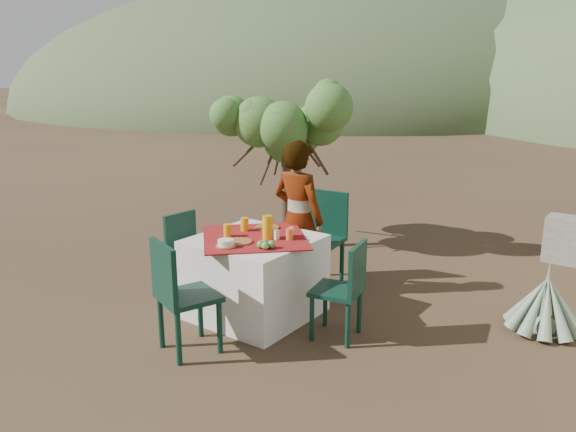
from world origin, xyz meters
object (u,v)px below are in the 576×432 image
object	(u,v)px
juice_pitcher	(268,227)
agave	(545,305)
chair_left	(188,251)
shrub_tree	(292,134)
table	(255,276)
chair_near	(179,292)
chair_right	(345,286)
chair_far	(323,233)
person	(298,219)

from	to	relation	value
juice_pitcher	agave	bearing A→B (deg)	29.07
chair_left	shrub_tree	size ratio (longest dim) A/B	0.46
table	shrub_tree	xyz separation A→B (m)	(-0.95, 1.92, 1.09)
chair_left	shrub_tree	xyz separation A→B (m)	(-0.10, 1.95, 1.00)
chair_near	shrub_tree	size ratio (longest dim) A/B	0.51
chair_right	agave	size ratio (longest dim) A/B	1.19
chair_far	chair_near	distance (m)	2.03
chair_far	chair_right	distance (m)	1.35
table	chair_near	bearing A→B (deg)	-90.35
chair_far	juice_pitcher	bearing A→B (deg)	-92.70
table	person	distance (m)	0.78
chair_right	shrub_tree	xyz separation A→B (m)	(-1.88, 1.85, 1.00)
chair_far	chair_left	bearing A→B (deg)	-135.88
agave	chair_near	bearing A→B (deg)	-136.50
chair_left	chair_right	size ratio (longest dim) A/B	1.00
chair_left	person	size ratio (longest dim) A/B	0.54
shrub_tree	agave	world-z (taller)	shrub_tree
chair_far	chair_left	world-z (taller)	chair_far
person	shrub_tree	bearing A→B (deg)	-49.58
person	juice_pitcher	xyz separation A→B (m)	(0.10, -0.63, 0.07)
chair_near	agave	xyz separation A→B (m)	(2.29, 2.17, -0.29)
table	juice_pitcher	bearing A→B (deg)	14.79
chair_far	agave	world-z (taller)	chair_far
chair_near	chair_left	size ratio (longest dim) A/B	1.12
chair_right	person	distance (m)	1.13
chair_right	shrub_tree	distance (m)	2.82
chair_near	person	size ratio (longest dim) A/B	0.60
chair_right	agave	xyz separation A→B (m)	(1.35, 1.17, -0.23)
shrub_tree	agave	bearing A→B (deg)	-12.00
table	chair_right	xyz separation A→B (m)	(0.93, 0.06, 0.09)
chair_far	agave	size ratio (longest dim) A/B	1.38
table	juice_pitcher	distance (m)	0.51
chair_far	person	world-z (taller)	person
chair_far	juice_pitcher	xyz separation A→B (m)	(0.08, -1.05, 0.32)
chair_far	person	size ratio (longest dim) A/B	0.63
chair_far	person	distance (m)	0.49
chair_far	chair_left	xyz separation A→B (m)	(-0.90, -1.12, -0.08)
chair_near	shrub_tree	distance (m)	3.16
agave	juice_pitcher	bearing A→B (deg)	-150.93
chair_far	shrub_tree	size ratio (longest dim) A/B	0.53
chair_far	chair_near	xyz separation A→B (m)	(-0.06, -2.03, -0.02)
juice_pitcher	chair_near	bearing A→B (deg)	-97.95
chair_near	shrub_tree	world-z (taller)	shrub_tree
table	chair_near	size ratio (longest dim) A/B	1.37
person	chair_far	bearing A→B (deg)	-91.06
chair_far	chair_right	bearing A→B (deg)	-56.30
chair_right	table	bearing A→B (deg)	-97.77
chair_left	juice_pitcher	xyz separation A→B (m)	(0.98, 0.06, 0.39)
juice_pitcher	table	bearing A→B (deg)	-165.21
chair_far	chair_right	world-z (taller)	chair_far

